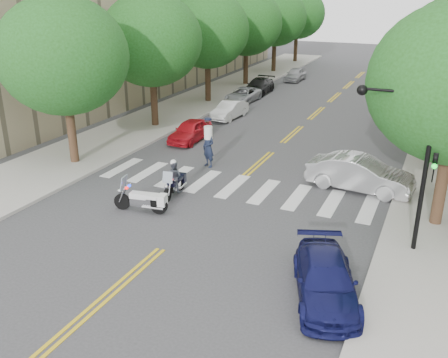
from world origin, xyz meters
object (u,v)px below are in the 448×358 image
Objects in this scene: convertible at (360,174)px; sedan_blue at (325,280)px; motorcycle_police at (175,179)px; officer_standing at (208,147)px; motorcycle_parked at (145,200)px.

convertible is 1.12× the size of sedan_blue.
officer_standing reaches higher than motorcycle_police.
officer_standing is (-0.02, 6.04, 0.51)m from motorcycle_parked.
motorcycle_police is at bearing 127.62° from sedan_blue.
officer_standing is 0.48× the size of sedan_blue.
sedan_blue is (0.58, -9.00, -0.17)m from convertible.
motorcycle_police is 0.89× the size of motorcycle_parked.
convertible is 9.02m from sedan_blue.
convertible is at bearing -60.90° from motorcycle_parked.
sedan_blue is at bearing 141.69° from motorcycle_police.
motorcycle_police is at bearing -15.22° from motorcycle_parked.
sedan_blue is at bearing -169.73° from convertible.
motorcycle_parked is (-0.22, -2.09, -0.22)m from motorcycle_police.
motorcycle_parked is at bearing -63.42° from officer_standing.
motorcycle_parked is at bearing 78.09° from motorcycle_police.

